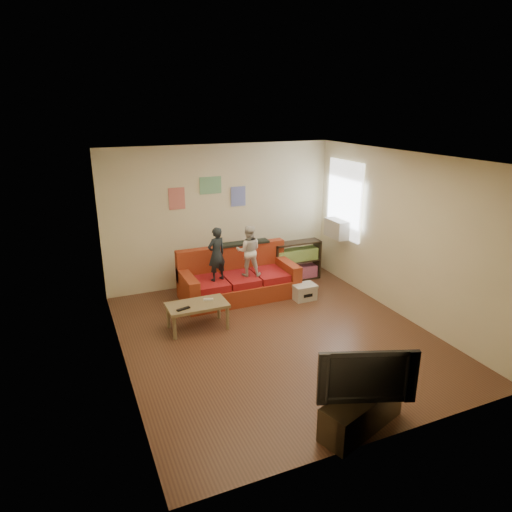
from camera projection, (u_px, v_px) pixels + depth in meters
name	position (u px, v px, depth m)	size (l,w,h in m)	color
room_shell	(278.00, 252.00, 6.59)	(4.52, 5.02, 2.72)	brown
sofa	(238.00, 280.00, 8.39)	(2.11, 0.97, 0.93)	#99351A
child_a	(217.00, 254.00, 7.88)	(0.35, 0.23, 0.96)	black
child_b	(249.00, 251.00, 8.11)	(0.45, 0.35, 0.93)	silver
coffee_table	(197.00, 307.00, 7.14)	(0.94, 0.52, 0.42)	olive
remote	(183.00, 309.00, 6.92)	(0.21, 0.05, 0.02)	black
game_controller	(208.00, 300.00, 7.23)	(0.15, 0.04, 0.03)	silver
bookshelf	(296.00, 263.00, 9.17)	(0.99, 0.30, 0.79)	black
window	(344.00, 200.00, 8.77)	(0.04, 1.08, 1.48)	white
ac_unit	(338.00, 229.00, 8.90)	(0.28, 0.55, 0.35)	#B7B2A3
artwork_left	(177.00, 199.00, 8.31)	(0.30, 0.01, 0.40)	#D87266
artwork_center	(210.00, 185.00, 8.49)	(0.42, 0.01, 0.32)	#72B27F
artwork_right	(238.00, 196.00, 8.77)	(0.30, 0.01, 0.38)	#727FCC
file_box	(304.00, 292.00, 8.29)	(0.41, 0.32, 0.29)	beige
tv_stand	(361.00, 412.00, 4.97)	(1.07, 0.36, 0.40)	#342718
television	(365.00, 372.00, 4.81)	(1.05, 0.14, 0.60)	black
tissue	(267.00, 296.00, 8.33)	(0.10, 0.10, 0.10)	white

